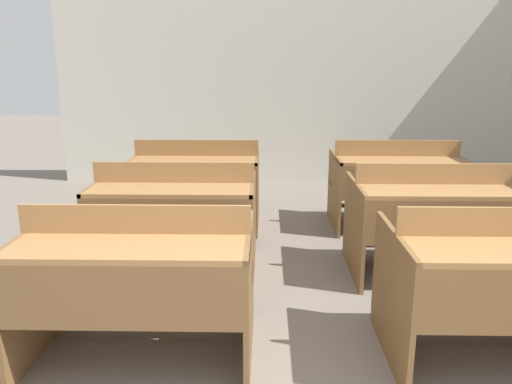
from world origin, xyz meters
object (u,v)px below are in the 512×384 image
bench_front_right (508,282)px  bench_second_left (175,215)px  bench_third_left (197,181)px  bench_front_left (138,278)px  bench_second_right (434,217)px  bench_third_right (395,181)px

bench_front_right → bench_second_left: (-1.95, 1.17, 0.00)m
bench_third_left → bench_front_right: bearing=-50.2°
bench_front_left → bench_third_left: same height
bench_second_left → bench_second_right: (1.94, -0.01, 0.00)m
bench_second_right → bench_third_left: bearing=149.0°
bench_front_left → bench_second_right: (1.93, 1.15, 0.00)m
bench_front_left → bench_third_right: 3.03m
bench_front_left → bench_second_right: same height
bench_second_left → bench_third_right: 2.27m
bench_second_right → bench_third_right: same height
bench_front_right → bench_second_left: same height
bench_front_left → bench_second_right: size_ratio=1.00×
bench_second_right → bench_front_left: bearing=-149.1°
bench_second_right → bench_third_left: size_ratio=1.00×
bench_third_right → bench_front_left: bearing=-129.7°
bench_second_left → bench_third_right: size_ratio=1.00×
bench_front_left → bench_third_left: 2.31m
bench_third_right → bench_second_left: bearing=-149.1°
bench_third_right → bench_third_left: bearing=-179.4°
bench_third_left → bench_front_left: bearing=-90.0°
bench_third_left → bench_third_right: same height
bench_front_left → bench_front_right: 1.93m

